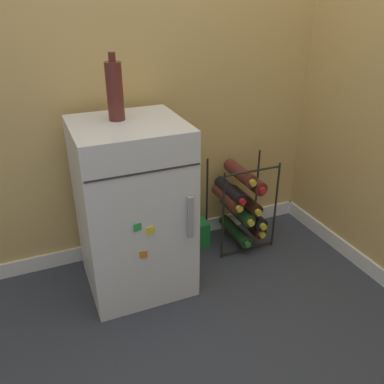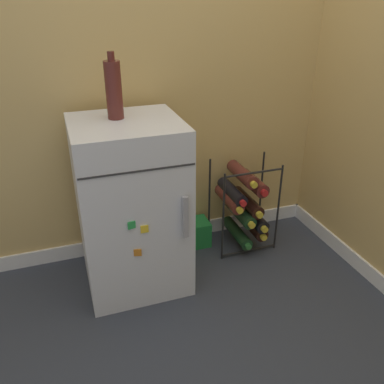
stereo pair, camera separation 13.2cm
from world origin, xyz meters
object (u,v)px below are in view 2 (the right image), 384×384
object	(u,v)px
soda_box	(191,233)
wine_rack	(243,205)
mini_fridge	(132,207)
fridge_top_bottle	(114,90)

from	to	relation	value
soda_box	wine_rack	bearing A→B (deg)	-18.27
wine_rack	mini_fridge	bearing A→B (deg)	-171.01
mini_fridge	soda_box	bearing A→B (deg)	28.20
mini_fridge	soda_box	distance (m)	0.57
mini_fridge	soda_box	size ratio (longest dim) A/B	3.99
wine_rack	fridge_top_bottle	xyz separation A→B (m)	(-0.72, -0.05, 0.75)
fridge_top_bottle	soda_box	bearing A→B (deg)	19.39
soda_box	fridge_top_bottle	distance (m)	1.04
wine_rack	soda_box	size ratio (longest dim) A/B	2.47
fridge_top_bottle	wine_rack	bearing A→B (deg)	3.84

